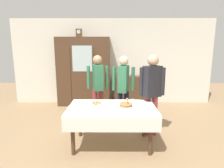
% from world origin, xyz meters
% --- Properties ---
extents(ground_plane, '(12.00, 12.00, 0.00)m').
position_xyz_m(ground_plane, '(0.00, 0.00, 0.00)').
color(ground_plane, '#997A56').
rests_on(ground_plane, ground).
extents(back_wall, '(6.40, 0.10, 2.70)m').
position_xyz_m(back_wall, '(0.00, 2.65, 1.35)').
color(back_wall, silver).
rests_on(back_wall, ground).
extents(dining_table, '(1.61, 0.99, 0.75)m').
position_xyz_m(dining_table, '(0.00, -0.23, 0.65)').
color(dining_table, '#4C3321').
rests_on(dining_table, ground).
extents(wall_cabinet, '(1.62, 0.46, 2.12)m').
position_xyz_m(wall_cabinet, '(-0.90, 2.35, 1.06)').
color(wall_cabinet, '#4C3321').
rests_on(wall_cabinet, ground).
extents(mantel_clock, '(0.18, 0.11, 0.24)m').
position_xyz_m(mantel_clock, '(-1.01, 2.35, 2.24)').
color(mantel_clock, brown).
rests_on(mantel_clock, wall_cabinet).
extents(bookshelf_low, '(1.16, 0.35, 0.91)m').
position_xyz_m(bookshelf_low, '(0.64, 2.41, 0.46)').
color(bookshelf_low, '#4C3321').
rests_on(bookshelf_low, ground).
extents(book_stack, '(0.14, 0.20, 0.06)m').
position_xyz_m(book_stack, '(0.64, 2.41, 0.94)').
color(book_stack, '#664C7A').
rests_on(book_stack, bookshelf_low).
extents(tea_cup_front_edge, '(0.13, 0.13, 0.06)m').
position_xyz_m(tea_cup_front_edge, '(0.06, -0.40, 0.78)').
color(tea_cup_front_edge, white).
rests_on(tea_cup_front_edge, dining_table).
extents(tea_cup_back_edge, '(0.13, 0.13, 0.06)m').
position_xyz_m(tea_cup_back_edge, '(0.32, -0.47, 0.78)').
color(tea_cup_back_edge, white).
rests_on(tea_cup_back_edge, dining_table).
extents(tea_cup_mid_left, '(0.13, 0.13, 0.06)m').
position_xyz_m(tea_cup_mid_left, '(0.41, 0.08, 0.78)').
color(tea_cup_mid_left, white).
rests_on(tea_cup_mid_left, dining_table).
extents(tea_cup_mid_right, '(0.13, 0.13, 0.06)m').
position_xyz_m(tea_cup_mid_right, '(-0.31, -0.49, 0.78)').
color(tea_cup_mid_right, white).
rests_on(tea_cup_mid_right, dining_table).
extents(bread_basket, '(0.24, 0.24, 0.16)m').
position_xyz_m(bread_basket, '(0.26, -0.18, 0.79)').
color(bread_basket, '#9E7542').
rests_on(bread_basket, dining_table).
extents(pastry_plate, '(0.28, 0.28, 0.05)m').
position_xyz_m(pastry_plate, '(-0.30, -0.04, 0.77)').
color(pastry_plate, white).
rests_on(pastry_plate, dining_table).
extents(spoon_near_left, '(0.12, 0.02, 0.01)m').
position_xyz_m(spoon_near_left, '(-0.11, -0.52, 0.76)').
color(spoon_near_left, silver).
rests_on(spoon_near_left, dining_table).
extents(spoon_front_edge, '(0.12, 0.02, 0.01)m').
position_xyz_m(spoon_front_edge, '(-0.51, -0.52, 0.76)').
color(spoon_front_edge, silver).
rests_on(spoon_front_edge, dining_table).
extents(spoon_back_edge, '(0.12, 0.02, 0.01)m').
position_xyz_m(spoon_back_edge, '(0.59, -0.20, 0.76)').
color(spoon_back_edge, silver).
rests_on(spoon_back_edge, dining_table).
extents(person_near_right_end, '(0.52, 0.40, 1.63)m').
position_xyz_m(person_near_right_end, '(0.26, 0.77, 0.99)').
color(person_near_right_end, '#191E38').
rests_on(person_near_right_end, ground).
extents(person_beside_shelf, '(0.52, 0.34, 1.69)m').
position_xyz_m(person_beside_shelf, '(0.81, 0.23, 1.03)').
color(person_beside_shelf, '#933338').
rests_on(person_beside_shelf, ground).
extents(person_behind_table_left, '(0.52, 0.40, 1.64)m').
position_xyz_m(person_behind_table_left, '(-0.35, 0.94, 1.00)').
color(person_behind_table_left, '#933338').
rests_on(person_behind_table_left, ground).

